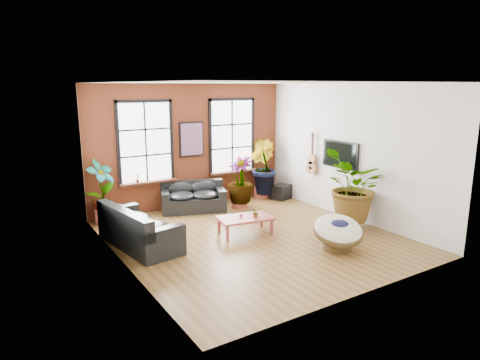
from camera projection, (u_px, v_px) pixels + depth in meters
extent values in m
cube|color=brown|center=(254.00, 238.00, 9.90)|extent=(6.00, 6.50, 0.02)
cube|color=white|center=(255.00, 82.00, 9.14)|extent=(6.00, 6.50, 0.02)
cube|color=#5A2515|center=(191.00, 146.00, 12.21)|extent=(6.00, 0.02, 3.50)
cube|color=silver|center=(368.00, 194.00, 6.82)|extent=(6.00, 0.02, 3.50)
cube|color=silver|center=(120.00, 178.00, 7.96)|extent=(0.02, 6.50, 3.50)
cube|color=silver|center=(350.00, 152.00, 11.08)|extent=(0.02, 6.50, 3.50)
cube|color=white|center=(146.00, 142.00, 11.42)|extent=(1.40, 0.02, 2.10)
cube|color=#3B1810|center=(148.00, 182.00, 11.60)|extent=(1.60, 0.22, 0.06)
cube|color=white|center=(232.00, 136.00, 12.82)|extent=(1.40, 0.02, 2.10)
cube|color=#3B1810|center=(233.00, 172.00, 13.00)|extent=(1.60, 0.22, 0.06)
cube|color=black|center=(193.00, 204.00, 11.96)|extent=(1.94, 1.39, 0.40)
cube|color=black|center=(192.00, 187.00, 12.18)|extent=(1.73, 0.78, 0.41)
cube|color=black|center=(165.00, 195.00, 11.73)|extent=(0.48, 0.88, 0.21)
cube|color=black|center=(220.00, 192.00, 12.06)|extent=(0.48, 0.88, 0.21)
ellipsoid|color=black|center=(181.00, 196.00, 11.79)|extent=(0.93, 0.92, 0.23)
ellipsoid|color=black|center=(180.00, 189.00, 12.00)|extent=(0.77, 0.46, 0.39)
ellipsoid|color=black|center=(205.00, 195.00, 11.94)|extent=(0.93, 0.92, 0.23)
ellipsoid|color=black|center=(204.00, 188.00, 12.14)|extent=(0.77, 0.46, 0.39)
cube|color=black|center=(140.00, 236.00, 9.35)|extent=(1.27, 2.36, 0.44)
cube|color=black|center=(124.00, 220.00, 9.03)|extent=(0.57, 2.25, 0.45)
cube|color=black|center=(163.00, 233.00, 8.53)|extent=(0.96, 0.37, 0.23)
cube|color=black|center=(119.00, 211.00, 10.02)|extent=(0.96, 0.37, 0.23)
ellipsoid|color=black|center=(152.00, 228.00, 8.99)|extent=(0.93, 1.09, 0.25)
ellipsoid|color=black|center=(140.00, 224.00, 8.78)|extent=(0.40, 1.01, 0.43)
ellipsoid|color=black|center=(132.00, 219.00, 9.65)|extent=(0.93, 1.09, 0.25)
ellipsoid|color=black|center=(120.00, 214.00, 9.44)|extent=(0.40, 1.01, 0.43)
cube|color=#943A35|center=(245.00, 218.00, 10.08)|extent=(1.37, 0.93, 0.05)
cube|color=#3B1810|center=(247.00, 218.00, 9.97)|extent=(1.24, 0.22, 0.00)
cube|color=#3B1810|center=(243.00, 216.00, 10.19)|extent=(1.24, 0.22, 0.00)
cube|color=#943A35|center=(227.00, 233.00, 9.66)|extent=(0.07, 0.07, 0.35)
cube|color=#943A35|center=(272.00, 227.00, 10.07)|extent=(0.07, 0.07, 0.35)
cube|color=#943A35|center=(219.00, 226.00, 10.18)|extent=(0.07, 0.07, 0.35)
cube|color=#943A35|center=(261.00, 220.00, 10.59)|extent=(0.07, 0.07, 0.35)
cylinder|color=#D2345C|center=(241.00, 215.00, 10.08)|extent=(0.08, 0.08, 0.08)
cylinder|color=#4D391B|center=(337.00, 244.00, 9.14)|extent=(0.80, 0.80, 0.24)
torus|color=#4D391B|center=(338.00, 232.00, 9.08)|extent=(1.39, 1.39, 0.48)
ellipsoid|color=silver|center=(338.00, 229.00, 9.07)|extent=(1.36, 1.39, 0.65)
ellipsoid|color=#151742|center=(339.00, 224.00, 8.99)|extent=(0.50, 0.46, 0.18)
cube|color=black|center=(191.00, 139.00, 12.11)|extent=(0.74, 0.04, 0.98)
cube|color=#0C7F8C|center=(192.00, 139.00, 12.09)|extent=(0.66, 0.02, 0.90)
cube|color=black|center=(340.00, 155.00, 11.32)|extent=(0.06, 1.25, 0.72)
cube|color=black|center=(339.00, 155.00, 11.30)|extent=(0.01, 1.15, 0.62)
cylinder|color=#B27F4C|center=(311.00, 168.00, 12.28)|extent=(0.09, 0.38, 0.38)
cylinder|color=#B27F4C|center=(312.00, 159.00, 12.22)|extent=(0.09, 0.30, 0.30)
cylinder|color=black|center=(311.00, 168.00, 12.27)|extent=(0.09, 0.11, 0.11)
cube|color=#3B1810|center=(312.00, 146.00, 12.14)|extent=(0.04, 0.05, 0.55)
cube|color=#3B1810|center=(313.00, 135.00, 12.07)|extent=(0.06, 0.06, 0.14)
cube|color=black|center=(281.00, 192.00, 13.21)|extent=(0.64, 0.59, 0.45)
cylinder|color=#A24635|center=(105.00, 217.00, 10.88)|extent=(0.57, 0.57, 0.35)
cylinder|color=#A24635|center=(262.00, 192.00, 13.36)|extent=(0.60, 0.60, 0.35)
cylinder|color=#A24635|center=(351.00, 221.00, 10.53)|extent=(0.52, 0.52, 0.36)
cylinder|color=#A24635|center=(240.00, 202.00, 12.34)|extent=(0.56, 0.56, 0.32)
imported|color=#175516|center=(102.00, 189.00, 10.73)|extent=(0.95, 0.85, 1.50)
imported|color=#175516|center=(262.00, 167.00, 13.18)|extent=(0.85, 1.01, 1.67)
imported|color=#175516|center=(354.00, 187.00, 10.34)|extent=(2.10, 2.06, 1.77)
imported|color=#175516|center=(241.00, 180.00, 12.19)|extent=(0.94, 0.94, 1.34)
imported|color=#175516|center=(256.00, 212.00, 10.07)|extent=(0.22, 0.19, 0.22)
imported|color=#175516|center=(137.00, 178.00, 11.40)|extent=(0.17, 0.17, 0.27)
imported|color=#175516|center=(243.00, 165.00, 13.14)|extent=(0.19, 0.19, 0.27)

